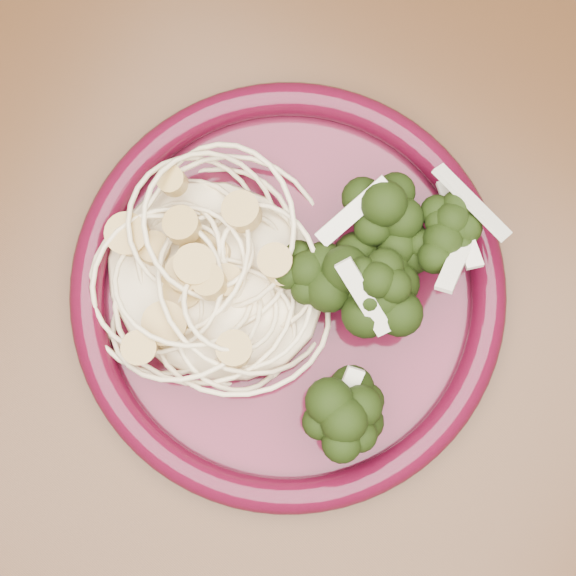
% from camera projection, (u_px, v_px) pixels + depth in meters
% --- Properties ---
extents(dining_table, '(1.20, 0.80, 0.75)m').
position_uv_depth(dining_table, '(234.00, 403.00, 0.58)').
color(dining_table, '#472814').
rests_on(dining_table, ground).
extents(dinner_plate, '(0.34, 0.34, 0.02)m').
position_uv_depth(dinner_plate, '(288.00, 291.00, 0.48)').
color(dinner_plate, '#450D1D').
rests_on(dinner_plate, dining_table).
extents(spaghetti_pile, '(0.17, 0.16, 0.03)m').
position_uv_depth(spaghetti_pile, '(214.00, 277.00, 0.47)').
color(spaghetti_pile, beige).
rests_on(spaghetti_pile, dinner_plate).
extents(scallop_cluster, '(0.16, 0.16, 0.04)m').
position_uv_depth(scallop_cluster, '(208.00, 266.00, 0.44)').
color(scallop_cluster, tan).
rests_on(scallop_cluster, spaghetti_pile).
extents(broccoli_pile, '(0.14, 0.18, 0.05)m').
position_uv_depth(broccoli_pile, '(381.00, 299.00, 0.46)').
color(broccoli_pile, black).
rests_on(broccoli_pile, dinner_plate).
extents(onion_garnish, '(0.10, 0.12, 0.05)m').
position_uv_depth(onion_garnish, '(388.00, 290.00, 0.43)').
color(onion_garnish, beige).
rests_on(onion_garnish, broccoli_pile).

